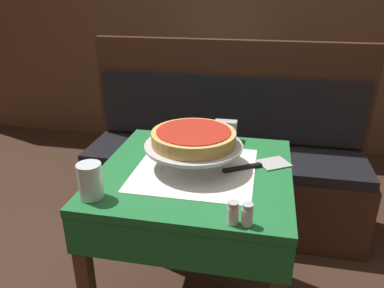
{
  "coord_description": "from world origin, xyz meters",
  "views": [
    {
      "loc": [
        0.25,
        -1.28,
        1.41
      ],
      "look_at": [
        -0.01,
        -0.0,
        0.86
      ],
      "focal_mm": 35.0,
      "sensor_mm": 36.0,
      "label": 1
    }
  ],
  "objects_px": {
    "booth_bench": "(223,172)",
    "salt_shaker": "(233,213)",
    "dining_table_rear": "(214,89)",
    "pizza_pan_stand": "(194,146)",
    "pizza_server": "(259,165)",
    "water_glass_near": "(90,181)",
    "pepper_shaker": "(247,215)",
    "dining_table_front": "(195,193)",
    "deep_dish_pizza": "(194,137)",
    "napkin_holder": "(226,130)",
    "condiment_caddy": "(204,70)"
  },
  "relations": [
    {
      "from": "dining_table_front",
      "to": "pizza_server",
      "type": "bearing_deg",
      "value": 16.68
    },
    {
      "from": "pepper_shaker",
      "to": "napkin_holder",
      "type": "distance_m",
      "value": 0.67
    },
    {
      "from": "pepper_shaker",
      "to": "salt_shaker",
      "type": "bearing_deg",
      "value": 180.0
    },
    {
      "from": "booth_bench",
      "to": "salt_shaker",
      "type": "height_order",
      "value": "booth_bench"
    },
    {
      "from": "napkin_holder",
      "to": "dining_table_rear",
      "type": "bearing_deg",
      "value": 100.35
    },
    {
      "from": "dining_table_front",
      "to": "pepper_shaker",
      "type": "xyz_separation_m",
      "value": [
        0.22,
        -0.33,
        0.14
      ]
    },
    {
      "from": "dining_table_rear",
      "to": "salt_shaker",
      "type": "distance_m",
      "value": 2.0
    },
    {
      "from": "dining_table_rear",
      "to": "booth_bench",
      "type": "relative_size",
      "value": 0.45
    },
    {
      "from": "napkin_holder",
      "to": "condiment_caddy",
      "type": "bearing_deg",
      "value": 103.99
    },
    {
      "from": "water_glass_near",
      "to": "napkin_holder",
      "type": "height_order",
      "value": "water_glass_near"
    },
    {
      "from": "booth_bench",
      "to": "pepper_shaker",
      "type": "relative_size",
      "value": 23.68
    },
    {
      "from": "pepper_shaker",
      "to": "napkin_holder",
      "type": "height_order",
      "value": "napkin_holder"
    },
    {
      "from": "salt_shaker",
      "to": "dining_table_front",
      "type": "bearing_deg",
      "value": 118.39
    },
    {
      "from": "dining_table_rear",
      "to": "pepper_shaker",
      "type": "xyz_separation_m",
      "value": [
        0.38,
        -1.97,
        0.15
      ]
    },
    {
      "from": "pizza_server",
      "to": "water_glass_near",
      "type": "bearing_deg",
      "value": -147.48
    },
    {
      "from": "deep_dish_pizza",
      "to": "condiment_caddy",
      "type": "relative_size",
      "value": 1.97
    },
    {
      "from": "booth_bench",
      "to": "deep_dish_pizza",
      "type": "bearing_deg",
      "value": -92.66
    },
    {
      "from": "dining_table_rear",
      "to": "pizza_server",
      "type": "distance_m",
      "value": 1.62
    },
    {
      "from": "booth_bench",
      "to": "salt_shaker",
      "type": "xyz_separation_m",
      "value": [
        0.15,
        -1.12,
        0.45
      ]
    },
    {
      "from": "water_glass_near",
      "to": "dining_table_front",
      "type": "bearing_deg",
      "value": 42.34
    },
    {
      "from": "napkin_holder",
      "to": "deep_dish_pizza",
      "type": "bearing_deg",
      "value": -106.93
    },
    {
      "from": "salt_shaker",
      "to": "deep_dish_pizza",
      "type": "bearing_deg",
      "value": 118.17
    },
    {
      "from": "water_glass_near",
      "to": "condiment_caddy",
      "type": "xyz_separation_m",
      "value": [
        0.05,
        1.91,
        -0.02
      ]
    },
    {
      "from": "napkin_holder",
      "to": "pizza_server",
      "type": "bearing_deg",
      "value": -56.63
    },
    {
      "from": "dining_table_rear",
      "to": "pizza_server",
      "type": "bearing_deg",
      "value": -75.49
    },
    {
      "from": "booth_bench",
      "to": "deep_dish_pizza",
      "type": "relative_size",
      "value": 5.17
    },
    {
      "from": "pizza_pan_stand",
      "to": "water_glass_near",
      "type": "relative_size",
      "value": 3.11
    },
    {
      "from": "napkin_holder",
      "to": "pizza_pan_stand",
      "type": "bearing_deg",
      "value": -106.93
    },
    {
      "from": "booth_bench",
      "to": "pizza_pan_stand",
      "type": "bearing_deg",
      "value": -92.66
    },
    {
      "from": "dining_table_front",
      "to": "condiment_caddy",
      "type": "bearing_deg",
      "value": 98.61
    },
    {
      "from": "water_glass_near",
      "to": "pepper_shaker",
      "type": "relative_size",
      "value": 1.72
    },
    {
      "from": "water_glass_near",
      "to": "napkin_holder",
      "type": "bearing_deg",
      "value": 57.56
    },
    {
      "from": "booth_bench",
      "to": "water_glass_near",
      "type": "height_order",
      "value": "booth_bench"
    },
    {
      "from": "pizza_pan_stand",
      "to": "pizza_server",
      "type": "height_order",
      "value": "pizza_pan_stand"
    },
    {
      "from": "dining_table_front",
      "to": "deep_dish_pizza",
      "type": "bearing_deg",
      "value": 115.12
    },
    {
      "from": "dining_table_rear",
      "to": "pizza_pan_stand",
      "type": "height_order",
      "value": "pizza_pan_stand"
    },
    {
      "from": "pizza_server",
      "to": "napkin_holder",
      "type": "bearing_deg",
      "value": 123.37
    },
    {
      "from": "dining_table_front",
      "to": "deep_dish_pizza",
      "type": "distance_m",
      "value": 0.23
    },
    {
      "from": "booth_bench",
      "to": "pizza_server",
      "type": "distance_m",
      "value": 0.86
    },
    {
      "from": "dining_table_rear",
      "to": "water_glass_near",
      "type": "height_order",
      "value": "water_glass_near"
    },
    {
      "from": "salt_shaker",
      "to": "napkin_holder",
      "type": "distance_m",
      "value": 0.66
    },
    {
      "from": "deep_dish_pizza",
      "to": "pizza_server",
      "type": "distance_m",
      "value": 0.29
    },
    {
      "from": "deep_dish_pizza",
      "to": "napkin_holder",
      "type": "bearing_deg",
      "value": 73.07
    },
    {
      "from": "salt_shaker",
      "to": "napkin_holder",
      "type": "xyz_separation_m",
      "value": [
        -0.1,
        0.65,
        0.01
      ]
    },
    {
      "from": "dining_table_rear",
      "to": "deep_dish_pizza",
      "type": "xyz_separation_m",
      "value": [
        0.15,
        -1.61,
        0.24
      ]
    },
    {
      "from": "dining_table_rear",
      "to": "pepper_shaker",
      "type": "height_order",
      "value": "pepper_shaker"
    },
    {
      "from": "pizza_pan_stand",
      "to": "napkin_holder",
      "type": "xyz_separation_m",
      "value": [
        0.09,
        0.3,
        -0.04
      ]
    },
    {
      "from": "pizza_pan_stand",
      "to": "pepper_shaker",
      "type": "bearing_deg",
      "value": -56.79
    },
    {
      "from": "deep_dish_pizza",
      "to": "dining_table_rear",
      "type": "bearing_deg",
      "value": 95.29
    },
    {
      "from": "dining_table_front",
      "to": "condiment_caddy",
      "type": "relative_size",
      "value": 4.55
    }
  ]
}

